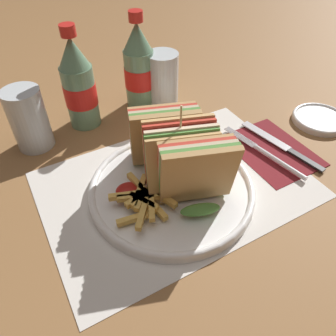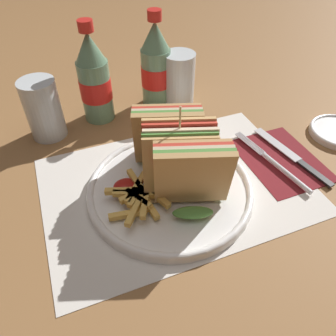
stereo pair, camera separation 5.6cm
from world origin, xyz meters
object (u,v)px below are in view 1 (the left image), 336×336
coke_bottle_near (79,86)px  coke_bottle_far (139,69)px  knife (282,145)px  glass_near (163,83)px  glass_far (29,119)px  fork (271,156)px  club_sandwich (179,155)px  plate_main (174,187)px  side_saucer (320,119)px

coke_bottle_near → coke_bottle_far: same height
knife → glass_near: 0.30m
coke_bottle_far → glass_far: bearing=-172.2°
fork → glass_far: glass_far is taller
fork → coke_bottle_near: (-0.27, 0.29, 0.08)m
club_sandwich → coke_bottle_far: (0.06, 0.28, 0.02)m
plate_main → knife: (0.25, -0.00, -0.00)m
knife → side_saucer: size_ratio=1.64×
knife → side_saucer: side_saucer is taller
fork → side_saucer: size_ratio=1.66×
fork → knife: (0.04, 0.02, -0.00)m
plate_main → glass_near: size_ratio=2.30×
plate_main → glass_near: bearing=65.1°
plate_main → coke_bottle_near: (-0.06, 0.28, 0.08)m
fork → club_sandwich: bearing=164.2°
plate_main → club_sandwich: club_sandwich is taller
club_sandwich → side_saucer: club_sandwich is taller
coke_bottle_far → glass_near: coke_bottle_far is taller
side_saucer → plate_main: bearing=-176.1°
fork → knife: fork is taller
glass_near → side_saucer: bearing=-41.5°
glass_near → side_saucer: 0.36m
knife → coke_bottle_far: coke_bottle_far is taller
side_saucer → coke_bottle_far: bearing=140.6°
glass_far → side_saucer: glass_far is taller
coke_bottle_far → club_sandwich: bearing=-102.5°
fork → glass_far: (-0.38, 0.27, 0.05)m
plate_main → knife: size_ratio=1.46×
coke_bottle_far → knife: bearing=-58.4°
knife → coke_bottle_far: size_ratio=0.92×
glass_far → coke_bottle_near: bearing=12.9°
glass_far → side_saucer: 0.61m
coke_bottle_far → glass_near: (0.05, -0.02, -0.04)m
fork → coke_bottle_far: 0.34m
knife → coke_bottle_far: 0.35m
club_sandwich → glass_near: club_sandwich is taller
fork → coke_bottle_far: bearing=104.3°
club_sandwich → fork: 0.20m
knife → side_saucer: bearing=2.2°
glass_near → coke_bottle_near: bearing=176.1°
coke_bottle_far → plate_main: bearing=-104.7°
club_sandwich → knife: club_sandwich is taller
fork → coke_bottle_near: 0.41m
plate_main → knife: 0.25m
club_sandwich → coke_bottle_far: bearing=77.5°
glass_near → glass_far: (-0.30, -0.01, 0.01)m
glass_near → knife: bearing=-64.1°
club_sandwich → side_saucer: size_ratio=1.80×
club_sandwich → fork: bearing=-6.8°
coke_bottle_near → glass_near: (0.19, -0.01, -0.04)m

